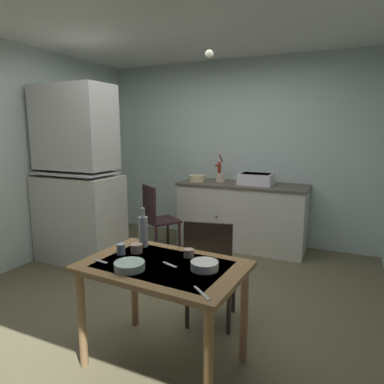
{
  "coord_description": "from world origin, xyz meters",
  "views": [
    {
      "loc": [
        1.48,
        -2.75,
        1.61
      ],
      "look_at": [
        0.22,
        0.03,
        1.05
      ],
      "focal_mm": 31.49,
      "sensor_mm": 36.0,
      "label": 1
    }
  ],
  "objects": [
    {
      "name": "ceiling_slab",
      "position": [
        0.0,
        0.0,
        2.64
      ],
      "size": [
        4.09,
        4.08,
        0.1
      ],
      "primitive_type": "cube",
      "color": "silver"
    },
    {
      "name": "teacup_mint",
      "position": [
        0.15,
        -0.8,
        0.76
      ],
      "size": [
        0.08,
        0.08,
        0.06
      ],
      "primitive_type": "cylinder",
      "color": "tan",
      "rests_on": "dining_table"
    },
    {
      "name": "hand_pump",
      "position": [
        -0.13,
        1.72,
        1.06
      ],
      "size": [
        0.05,
        0.27,
        0.39
      ],
      "color": "maroon",
      "rests_on": "counter_cabinet"
    },
    {
      "name": "counter_cabinet",
      "position": [
        0.22,
        1.67,
        0.45
      ],
      "size": [
        1.75,
        0.64,
        0.89
      ],
      "color": "beige",
      "rests_on": "ground"
    },
    {
      "name": "mixing_bowl_counter",
      "position": [
        -0.43,
        1.62,
        0.94
      ],
      "size": [
        0.23,
        0.23,
        0.09
      ],
      "primitive_type": "cylinder",
      "color": "beige",
      "rests_on": "counter_cabinet"
    },
    {
      "name": "stoneware_crock",
      "position": [
        -0.11,
        1.71,
        0.95
      ],
      "size": [
        0.13,
        0.13,
        0.12
      ],
      "primitive_type": "cylinder",
      "color": "beige",
      "rests_on": "counter_cabinet"
    },
    {
      "name": "soup_bowl_small",
      "position": [
        0.72,
        -0.87,
        0.76
      ],
      "size": [
        0.18,
        0.18,
        0.05
      ],
      "primitive_type": "cylinder",
      "color": "white",
      "rests_on": "dining_table"
    },
    {
      "name": "chair_by_counter",
      "position": [
        -0.75,
        1.03,
        0.47
      ],
      "size": [
        0.56,
        0.56,
        0.9
      ],
      "color": "#341D22",
      "rests_on": "ground"
    },
    {
      "name": "ground_plane",
      "position": [
        0.0,
        0.0,
        0.0
      ],
      "size": [
        4.99,
        4.99,
        0.0
      ],
      "primitive_type": "plane",
      "color": "brown"
    },
    {
      "name": "hutch_cabinet",
      "position": [
        -1.47,
        0.36,
        1.0
      ],
      "size": [
        1.01,
        0.6,
        2.13
      ],
      "color": "beige",
      "rests_on": "ground"
    },
    {
      "name": "mug_tall",
      "position": [
        0.07,
        -0.87,
        0.77
      ],
      "size": [
        0.06,
        0.06,
        0.08
      ],
      "primitive_type": "cylinder",
      "color": "#9EB2C6",
      "rests_on": "dining_table"
    },
    {
      "name": "wall_back",
      "position": [
        0.0,
        2.04,
        1.3
      ],
      "size": [
        4.09,
        0.1,
        2.59
      ],
      "primitive_type": "cube",
      "color": "silver",
      "rests_on": "ground"
    },
    {
      "name": "mug_dark",
      "position": [
        0.53,
        -0.72,
        0.76
      ],
      "size": [
        0.07,
        0.07,
        0.06
      ],
      "primitive_type": "cylinder",
      "color": "tan",
      "rests_on": "dining_table"
    },
    {
      "name": "teaspoon_near_bowl",
      "position": [
        0.03,
        -1.04,
        0.73
      ],
      "size": [
        0.12,
        0.04,
        0.0
      ],
      "primitive_type": "cube",
      "rotation": [
        0.0,
        0.0,
        6.13
      ],
      "color": "beige",
      "rests_on": "dining_table"
    },
    {
      "name": "serving_bowl_wide",
      "position": [
        0.28,
        -1.07,
        0.76
      ],
      "size": [
        0.2,
        0.2,
        0.05
      ],
      "primitive_type": "cylinder",
      "color": "#ADD1C1",
      "rests_on": "dining_table"
    },
    {
      "name": "glass_bottle",
      "position": [
        0.12,
        -0.66,
        0.86
      ],
      "size": [
        0.07,
        0.07,
        0.3
      ],
      "color": "#B7BCC1",
      "rests_on": "dining_table"
    },
    {
      "name": "table_knife",
      "position": [
        0.82,
        -1.17,
        0.73
      ],
      "size": [
        0.14,
        0.13,
        0.0
      ],
      "primitive_type": "cube",
      "rotation": [
        0.0,
        0.0,
        5.58
      ],
      "color": "silver",
      "rests_on": "dining_table"
    },
    {
      "name": "pendant_bulb",
      "position": [
        0.24,
        0.38,
        2.32
      ],
      "size": [
        0.08,
        0.08,
        0.08
      ],
      "primitive_type": "sphere",
      "color": "#F9EFCC"
    },
    {
      "name": "chair_far_side",
      "position": [
        0.54,
        -0.33,
        0.48
      ],
      "size": [
        0.47,
        0.47,
        0.91
      ],
      "color": "#2F2320",
      "rests_on": "ground"
    },
    {
      "name": "wall_left",
      "position": [
        -2.04,
        0.0,
        1.3
      ],
      "size": [
        0.1,
        4.08,
        2.59
      ],
      "primitive_type": "cube",
      "color": "silver",
      "rests_on": "ground"
    },
    {
      "name": "dining_table",
      "position": [
        0.43,
        -0.9,
        0.63
      ],
      "size": [
        1.11,
        0.76,
        0.73
      ],
      "color": "olive",
      "rests_on": "ground"
    },
    {
      "name": "sink_basin",
      "position": [
        0.41,
        1.67,
        0.97
      ],
      "size": [
        0.44,
        0.34,
        0.15
      ],
      "color": "white",
      "rests_on": "counter_cabinet"
    },
    {
      "name": "teaspoon_by_cup",
      "position": [
        0.48,
        -0.9,
        0.73
      ],
      "size": [
        0.13,
        0.06,
        0.0
      ],
      "primitive_type": "cube",
      "rotation": [
        0.0,
        0.0,
        2.79
      ],
      "color": "beige",
      "rests_on": "dining_table"
    }
  ]
}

